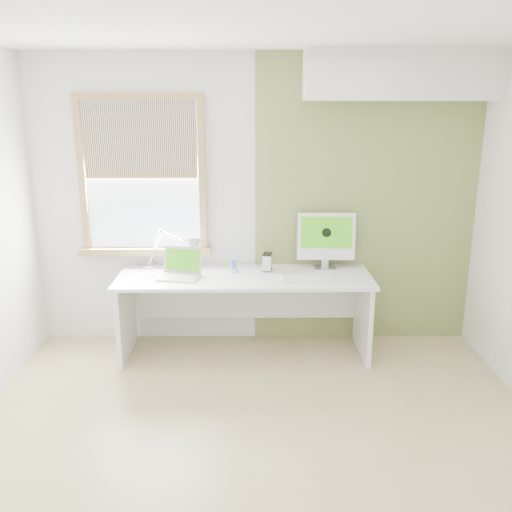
{
  "coord_description": "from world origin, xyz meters",
  "views": [
    {
      "loc": [
        -0.04,
        -3.13,
        2.18
      ],
      "look_at": [
        0.0,
        1.05,
        1.0
      ],
      "focal_mm": 38.37,
      "sensor_mm": 36.0,
      "label": 1
    }
  ],
  "objects_px": {
    "desk_lamp": "(184,250)",
    "imac": "(326,238)",
    "laptop": "(181,270)",
    "desk": "(245,294)",
    "external_drive": "(267,262)"
  },
  "relations": [
    {
      "from": "desk",
      "to": "laptop",
      "type": "distance_m",
      "value": 0.61
    },
    {
      "from": "laptop",
      "to": "external_drive",
      "type": "bearing_deg",
      "value": 12.35
    },
    {
      "from": "desk",
      "to": "desk_lamp",
      "type": "bearing_deg",
      "value": 167.88
    },
    {
      "from": "desk_lamp",
      "to": "imac",
      "type": "bearing_deg",
      "value": 2.2
    },
    {
      "from": "laptop",
      "to": "external_drive",
      "type": "relative_size",
      "value": 2.49
    },
    {
      "from": "imac",
      "to": "desk_lamp",
      "type": "bearing_deg",
      "value": -177.8
    },
    {
      "from": "laptop",
      "to": "imac",
      "type": "relative_size",
      "value": 0.76
    },
    {
      "from": "laptop",
      "to": "desk",
      "type": "bearing_deg",
      "value": 7.65
    },
    {
      "from": "desk",
      "to": "external_drive",
      "type": "bearing_deg",
      "value": 24.15
    },
    {
      "from": "laptop",
      "to": "imac",
      "type": "distance_m",
      "value": 1.32
    },
    {
      "from": "desk_lamp",
      "to": "external_drive",
      "type": "xyz_separation_m",
      "value": [
        0.74,
        -0.02,
        -0.11
      ]
    },
    {
      "from": "desk",
      "to": "desk_lamp",
      "type": "height_order",
      "value": "desk_lamp"
    },
    {
      "from": "laptop",
      "to": "imac",
      "type": "height_order",
      "value": "imac"
    },
    {
      "from": "desk_lamp",
      "to": "imac",
      "type": "xyz_separation_m",
      "value": [
        1.26,
        0.05,
        0.1
      ]
    },
    {
      "from": "laptop",
      "to": "desk_lamp",
      "type": "bearing_deg",
      "value": 86.15
    }
  ]
}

